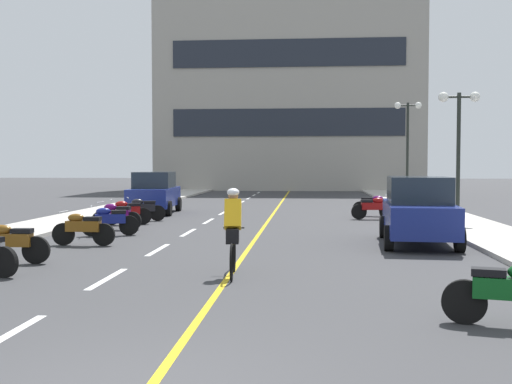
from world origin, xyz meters
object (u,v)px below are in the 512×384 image
motorcycle_7 (143,209)px  motorcycle_2 (10,242)px  parked_car_mid (154,193)px  motorcycle_9 (373,205)px  motorcycle_0 (509,292)px  motorcycle_6 (127,212)px  parked_car_near (418,210)px  cyclist_rider (233,230)px  motorcycle_4 (110,220)px  motorcycle_3 (83,228)px  street_lamp_far (408,129)px  street_lamp_mid (459,125)px  motorcycle_8 (373,207)px  motorcycle_5 (116,215)px

motorcycle_7 → motorcycle_2: bearing=-91.1°
parked_car_mid → motorcycle_7: parked_car_mid is taller
motorcycle_9 → motorcycle_7: bearing=-160.7°
motorcycle_0 → motorcycle_6: same height
motorcycle_7 → parked_car_near: bearing=-33.5°
cyclist_rider → motorcycle_4: bearing=125.0°
motorcycle_4 → motorcycle_3: bearing=-89.8°
street_lamp_far → parked_car_near: (-2.43, -17.65, -3.13)m
motorcycle_4 → motorcycle_7: 4.80m
street_lamp_mid → street_lamp_far: 11.79m
street_lamp_mid → motorcycle_3: street_lamp_mid is taller
motorcycle_2 → motorcycle_8: size_ratio=1.00×
motorcycle_2 → motorcycle_5: size_ratio=1.00×
parked_car_mid → motorcycle_2: (0.30, -13.97, -0.44)m
motorcycle_4 → motorcycle_7: same height
street_lamp_far → motorcycle_2: 24.98m
parked_car_mid → motorcycle_6: size_ratio=2.61×
motorcycle_7 → motorcycle_9: (8.92, 3.12, 0.00)m
street_lamp_mid → parked_car_near: 6.86m
motorcycle_2 → motorcycle_7: size_ratio=1.04×
motorcycle_4 → motorcycle_9: (8.64, 7.91, 0.00)m
motorcycle_2 → motorcycle_9: 16.10m
motorcycle_3 → motorcycle_6: bearing=94.9°
motorcycle_2 → motorcycle_8: 14.74m
motorcycle_3 → cyclist_rider: 6.12m
parked_car_near → motorcycle_0: (-0.30, -8.63, -0.44)m
motorcycle_9 → cyclist_rider: bearing=-106.1°
parked_car_mid → cyclist_rider: bearing=-70.7°
street_lamp_far → motorcycle_8: street_lamp_far is taller
motorcycle_7 → motorcycle_8: 8.90m
motorcycle_3 → motorcycle_4: 2.29m
street_lamp_far → motorcycle_8: bearing=-105.8°
motorcycle_9 → cyclist_rider: size_ratio=0.93×
motorcycle_2 → motorcycle_6: (-0.00, 8.75, 0.00)m
street_lamp_far → motorcycle_7: 16.77m
motorcycle_4 → parked_car_near: bearing=-8.2°
motorcycle_4 → motorcycle_6: bearing=98.0°
street_lamp_mid → motorcycle_8: 4.51m
street_lamp_mid → motorcycle_0: (-2.69, -14.49, -3.07)m
parked_car_near → motorcycle_7: bearing=146.5°
street_lamp_mid → motorcycle_6: street_lamp_mid is taller
motorcycle_0 → motorcycle_5: size_ratio=0.98×
motorcycle_7 → motorcycle_4: bearing=-86.6°
motorcycle_6 → motorcycle_4: bearing=-82.0°
street_lamp_far → cyclist_rider: street_lamp_far is taller
street_lamp_mid → motorcycle_9: 5.24m
street_lamp_far → motorcycle_3: (-11.31, -18.65, -3.57)m
motorcycle_0 → motorcycle_9: size_ratio=1.01×
motorcycle_0 → motorcycle_9: 17.82m
motorcycle_2 → motorcycle_4: (0.47, 5.36, 0.00)m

